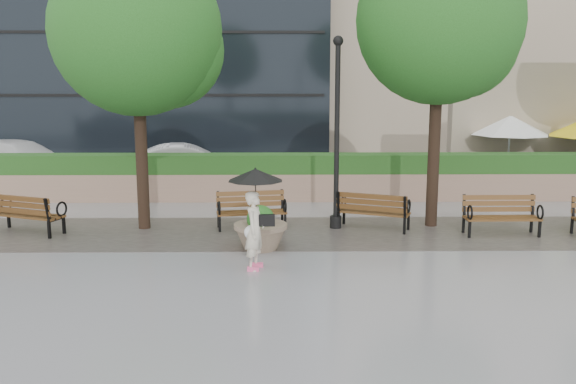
{
  "coord_description": "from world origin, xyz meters",
  "views": [
    {
      "loc": [
        -1.24,
        -11.51,
        3.69
      ],
      "look_at": [
        -1.05,
        2.33,
        1.1
      ],
      "focal_mm": 40.0,
      "sensor_mm": 36.0,
      "label": 1
    }
  ],
  "objects_px": {
    "bench_1": "(252,218)",
    "bench_2": "(373,218)",
    "bench_0": "(28,222)",
    "pedestrian": "(255,209)",
    "car_right": "(187,163)",
    "car_left": "(19,162)",
    "lamppost": "(337,145)",
    "bench_3": "(501,224)",
    "planter_left": "(261,232)"
  },
  "relations": [
    {
      "from": "planter_left",
      "to": "lamppost",
      "type": "bearing_deg",
      "value": 46.37
    },
    {
      "from": "lamppost",
      "to": "car_right",
      "type": "xyz_separation_m",
      "value": [
        -4.5,
        6.75,
        -1.36
      ]
    },
    {
      "from": "bench_0",
      "to": "bench_3",
      "type": "xyz_separation_m",
      "value": [
        10.93,
        -0.34,
        -0.01
      ]
    },
    {
      "from": "car_left",
      "to": "lamppost",
      "type": "bearing_deg",
      "value": -108.8
    },
    {
      "from": "bench_3",
      "to": "car_left",
      "type": "relative_size",
      "value": 0.34
    },
    {
      "from": "bench_3",
      "to": "lamppost",
      "type": "xyz_separation_m",
      "value": [
        -3.74,
        0.74,
        1.74
      ]
    },
    {
      "from": "car_left",
      "to": "car_right",
      "type": "height_order",
      "value": "car_left"
    },
    {
      "from": "bench_3",
      "to": "lamppost",
      "type": "relative_size",
      "value": 0.38
    },
    {
      "from": "car_right",
      "to": "pedestrian",
      "type": "relative_size",
      "value": 2.03
    },
    {
      "from": "car_left",
      "to": "pedestrian",
      "type": "height_order",
      "value": "pedestrian"
    },
    {
      "from": "bench_1",
      "to": "car_right",
      "type": "distance_m",
      "value": 7.21
    },
    {
      "from": "bench_3",
      "to": "car_right",
      "type": "relative_size",
      "value": 0.44
    },
    {
      "from": "pedestrian",
      "to": "car_left",
      "type": "bearing_deg",
      "value": 57.01
    },
    {
      "from": "bench_1",
      "to": "bench_2",
      "type": "relative_size",
      "value": 0.96
    },
    {
      "from": "planter_left",
      "to": "car_left",
      "type": "bearing_deg",
      "value": 135.06
    },
    {
      "from": "bench_2",
      "to": "bench_3",
      "type": "distance_m",
      "value": 2.92
    },
    {
      "from": "bench_0",
      "to": "bench_1",
      "type": "height_order",
      "value": "bench_0"
    },
    {
      "from": "bench_0",
      "to": "bench_1",
      "type": "bearing_deg",
      "value": -153.76
    },
    {
      "from": "bench_0",
      "to": "bench_2",
      "type": "distance_m",
      "value": 8.09
    },
    {
      "from": "lamppost",
      "to": "car_left",
      "type": "bearing_deg",
      "value": 147.23
    },
    {
      "from": "bench_0",
      "to": "planter_left",
      "type": "relative_size",
      "value": 1.64
    },
    {
      "from": "bench_2",
      "to": "car_right",
      "type": "bearing_deg",
      "value": -29.77
    },
    {
      "from": "lamppost",
      "to": "bench_1",
      "type": "bearing_deg",
      "value": -179.56
    },
    {
      "from": "planter_left",
      "to": "lamppost",
      "type": "distance_m",
      "value": 3.02
    },
    {
      "from": "planter_left",
      "to": "car_left",
      "type": "distance_m",
      "value": 11.81
    },
    {
      "from": "bench_2",
      "to": "bench_1",
      "type": "bearing_deg",
      "value": 19.72
    },
    {
      "from": "bench_0",
      "to": "car_right",
      "type": "height_order",
      "value": "car_right"
    },
    {
      "from": "bench_0",
      "to": "bench_3",
      "type": "relative_size",
      "value": 1.09
    },
    {
      "from": "bench_1",
      "to": "bench_2",
      "type": "distance_m",
      "value": 2.9
    },
    {
      "from": "planter_left",
      "to": "car_left",
      "type": "relative_size",
      "value": 0.23
    },
    {
      "from": "bench_3",
      "to": "car_right",
      "type": "distance_m",
      "value": 11.14
    },
    {
      "from": "bench_1",
      "to": "bench_3",
      "type": "height_order",
      "value": "bench_3"
    },
    {
      "from": "bench_3",
      "to": "car_right",
      "type": "xyz_separation_m",
      "value": [
        -8.23,
        7.49,
        0.37
      ]
    },
    {
      "from": "bench_3",
      "to": "car_left",
      "type": "height_order",
      "value": "car_left"
    },
    {
      "from": "bench_0",
      "to": "bench_1",
      "type": "distance_m",
      "value": 5.19
    },
    {
      "from": "lamppost",
      "to": "bench_2",
      "type": "bearing_deg",
      "value": -9.29
    },
    {
      "from": "bench_0",
      "to": "car_left",
      "type": "xyz_separation_m",
      "value": [
        -2.91,
        6.91,
        0.45
      ]
    },
    {
      "from": "bench_2",
      "to": "car_left",
      "type": "relative_size",
      "value": 0.36
    },
    {
      "from": "bench_2",
      "to": "planter_left",
      "type": "bearing_deg",
      "value": 54.98
    },
    {
      "from": "bench_0",
      "to": "pedestrian",
      "type": "height_order",
      "value": "pedestrian"
    },
    {
      "from": "bench_0",
      "to": "pedestrian",
      "type": "distance_m",
      "value": 6.14
    },
    {
      "from": "bench_0",
      "to": "car_right",
      "type": "bearing_deg",
      "value": -88.77
    },
    {
      "from": "bench_2",
      "to": "bench_3",
      "type": "xyz_separation_m",
      "value": [
        2.85,
        -0.6,
        0.0
      ]
    },
    {
      "from": "lamppost",
      "to": "pedestrian",
      "type": "bearing_deg",
      "value": -119.46
    },
    {
      "from": "bench_2",
      "to": "bench_3",
      "type": "relative_size",
      "value": 1.06
    },
    {
      "from": "bench_1",
      "to": "lamppost",
      "type": "height_order",
      "value": "lamppost"
    },
    {
      "from": "lamppost",
      "to": "pedestrian",
      "type": "relative_size",
      "value": 2.36
    },
    {
      "from": "bench_1",
      "to": "lamppost",
      "type": "distance_m",
      "value": 2.67
    },
    {
      "from": "bench_1",
      "to": "bench_2",
      "type": "height_order",
      "value": "bench_2"
    },
    {
      "from": "bench_3",
      "to": "planter_left",
      "type": "xyz_separation_m",
      "value": [
        -5.48,
        -1.09,
        0.1
      ]
    }
  ]
}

